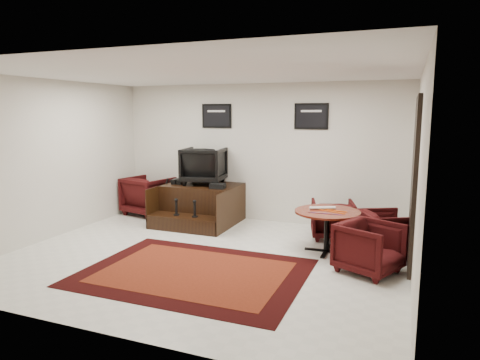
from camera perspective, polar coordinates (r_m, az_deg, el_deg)
name	(u,v)px	position (r m, az deg, el deg)	size (l,w,h in m)	color
ground	(204,256)	(6.80, -4.78, -10.12)	(6.00, 6.00, 0.00)	silver
room_shell	(231,142)	(6.38, -1.20, 5.05)	(6.02, 5.02, 2.81)	silver
area_rug	(194,272)	(6.17, -6.15, -12.12)	(3.06, 2.30, 0.01)	black
shine_podium	(201,205)	(8.77, -5.19, -3.34)	(1.49, 1.54, 0.77)	black
shine_chair	(204,164)	(8.77, -4.83, 2.17)	(0.81, 0.76, 0.83)	black
shoes_pair	(178,181)	(8.90, -8.24, -0.18)	(0.25, 0.29, 0.10)	black
polish_kit	(218,186)	(8.26, -3.01, -0.81)	(0.28, 0.19, 0.10)	black
umbrella_black	(163,198)	(9.11, -10.29, -2.32)	(0.34, 0.13, 0.92)	black
umbrella_hooked	(165,198)	(9.24, -9.91, -2.40)	(0.31, 0.12, 0.84)	black
armchair_side	(148,193)	(9.61, -12.12, -1.76)	(0.90, 0.84, 0.92)	black
meeting_table	(327,216)	(6.97, 11.55, -4.73)	(1.04, 1.04, 0.68)	#49100A
table_chair_back	(333,217)	(7.83, 12.23, -4.88)	(0.72, 0.68, 0.74)	black
table_chair_window	(385,229)	(7.30, 18.81, -6.24)	(0.71, 0.66, 0.73)	black
table_chair_corner	(370,245)	(6.29, 16.90, -8.33)	(0.76, 0.71, 0.79)	black
paper_roll	(322,208)	(7.02, 10.94, -3.68)	(0.05, 0.05, 0.42)	silver
table_clutter	(330,212)	(6.88, 11.97, -4.14)	(0.57, 0.33, 0.01)	#E25A0C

